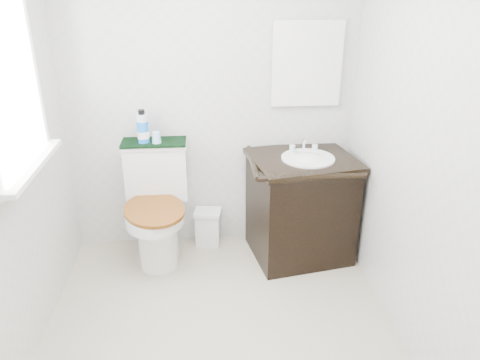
{
  "coord_description": "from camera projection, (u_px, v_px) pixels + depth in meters",
  "views": [
    {
      "loc": [
        -0.06,
        -2.25,
        2.07
      ],
      "look_at": [
        0.18,
        0.75,
        0.73
      ],
      "focal_mm": 35.0,
      "sensor_mm": 36.0,
      "label": 1
    }
  ],
  "objects": [
    {
      "name": "trash_bin",
      "position": [
        208.0,
        227.0,
        3.83
      ],
      "size": [
        0.23,
        0.2,
        0.31
      ],
      "color": "silver",
      "rests_on": "floor"
    },
    {
      "name": "wall_back",
      "position": [
        211.0,
        99.0,
        3.5
      ],
      "size": [
        2.4,
        0.0,
        2.4
      ],
      "primitive_type": "plane",
      "rotation": [
        1.57,
        0.0,
        0.0
      ],
      "color": "silver",
      "rests_on": "ground"
    },
    {
      "name": "window",
      "position": [
        6.0,
        82.0,
        2.41
      ],
      "size": [
        0.02,
        0.7,
        0.9
      ],
      "primitive_type": "cube",
      "color": "white",
      "rests_on": "wall_left"
    },
    {
      "name": "wall_right",
      "position": [
        422.0,
        150.0,
        2.49
      ],
      "size": [
        0.0,
        2.4,
        2.4
      ],
      "primitive_type": "plane",
      "rotation": [
        1.57,
        0.0,
        -1.57
      ],
      "color": "silver",
      "rests_on": "ground"
    },
    {
      "name": "mirror",
      "position": [
        307.0,
        64.0,
        3.43
      ],
      "size": [
        0.5,
        0.02,
        0.6
      ],
      "primitive_type": "cube",
      "color": "silver",
      "rests_on": "wall_back"
    },
    {
      "name": "wall_front",
      "position": [
        232.0,
        309.0,
        1.32
      ],
      "size": [
        2.4,
        0.0,
        2.4
      ],
      "primitive_type": "plane",
      "rotation": [
        -1.57,
        0.0,
        0.0
      ],
      "color": "silver",
      "rests_on": "ground"
    },
    {
      "name": "cup",
      "position": [
        156.0,
        137.0,
        3.43
      ],
      "size": [
        0.07,
        0.07,
        0.08
      ],
      "primitive_type": "cone",
      "color": "#93C3F1",
      "rests_on": "towel"
    },
    {
      "name": "mouthwash_bottle",
      "position": [
        143.0,
        128.0,
        3.42
      ],
      "size": [
        0.09,
        0.09,
        0.25
      ],
      "color": "blue",
      "rests_on": "towel"
    },
    {
      "name": "soap_bar",
      "position": [
        296.0,
        152.0,
        3.51
      ],
      "size": [
        0.06,
        0.04,
        0.02
      ],
      "primitive_type": "ellipsoid",
      "color": "teal",
      "rests_on": "vanity"
    },
    {
      "name": "vanity",
      "position": [
        301.0,
        204.0,
        3.59
      ],
      "size": [
        0.85,
        0.76,
        0.92
      ],
      "color": "black",
      "rests_on": "floor"
    },
    {
      "name": "toilet",
      "position": [
        157.0,
        211.0,
        3.58
      ],
      "size": [
        0.54,
        0.7,
        0.9
      ],
      "color": "white",
      "rests_on": "floor"
    },
    {
      "name": "towel",
      "position": [
        154.0,
        142.0,
        3.49
      ],
      "size": [
        0.48,
        0.22,
        0.02
      ],
      "primitive_type": "cube",
      "color": "black",
      "rests_on": "toilet"
    },
    {
      "name": "floor",
      "position": [
        220.0,
        337.0,
        2.9
      ],
      "size": [
        2.4,
        2.4,
        0.0
      ],
      "primitive_type": "plane",
      "color": "#C1B79C",
      "rests_on": "ground"
    }
  ]
}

